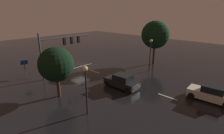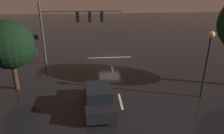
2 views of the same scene
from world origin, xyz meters
name	(u,v)px [view 1 (image 1 of 2)]	position (x,y,z in m)	size (l,w,h in m)	color
ground_plane	(79,66)	(0.00, 0.00, 0.00)	(80.00, 80.00, 0.00)	black
traffic_signal_assembly	(61,45)	(3.92, 1.42, 4.34)	(8.20, 0.47, 6.30)	#383A3D
lane_dash_far	(95,72)	(0.00, 4.00, 0.00)	(2.20, 0.16, 0.01)	beige
lane_dash_mid	(125,82)	(0.00, 10.00, 0.00)	(2.20, 0.16, 0.01)	beige
lane_dash_near	(167,97)	(0.00, 16.00, 0.00)	(2.20, 0.16, 0.01)	beige
stop_bar	(80,67)	(0.00, 0.24, 0.00)	(5.00, 0.16, 0.01)	beige
car_approaching	(122,81)	(1.57, 10.76, 0.80)	(2.05, 4.43, 1.70)	black
car_distant	(211,93)	(-2.32, 19.60, 0.80)	(2.13, 4.46, 1.70)	silver
street_lamp_left_kerb	(150,49)	(-6.04, 9.93, 3.48)	(0.44, 0.44, 4.97)	black
street_lamp_right_kerb	(86,81)	(8.09, 12.21, 3.23)	(0.44, 0.44, 4.55)	black
route_sign	(24,65)	(8.42, -0.75, 1.95)	(0.89, 0.25, 2.71)	#383A3D
tree_left_near	(155,35)	(-9.96, 8.35, 5.13)	(4.70, 4.70, 7.49)	#382314
tree_right_near	(56,65)	(8.05, 7.29, 3.65)	(3.67, 3.67, 5.51)	#382314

